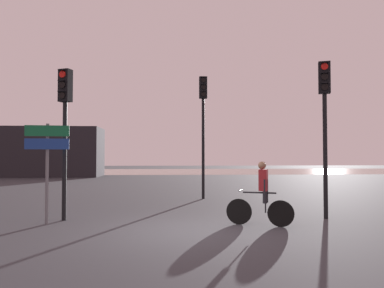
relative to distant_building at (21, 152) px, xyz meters
The scene contains 8 objects.
ground_plane 27.55m from the distant_building, 61.94° to the right, with size 120.00×120.00×0.00m, color #333338.
water_strip 16.47m from the distant_building, 37.74° to the left, with size 80.00×16.00×0.01m, color #9E937F.
distant_building is the anchor object (origin of this frame).
traffic_light_near_left 24.49m from the distant_building, 66.66° to the right, with size 0.39×0.41×4.15m.
traffic_light_center 22.50m from the distant_building, 51.46° to the right, with size 0.32×0.34×5.05m.
traffic_light_near_right 28.32m from the distant_building, 53.17° to the right, with size 0.38×0.40×4.44m.
direction_sign_post 24.89m from the distant_building, 67.79° to the right, with size 1.10×0.17×2.60m.
cyclist 27.95m from the distant_building, 57.74° to the right, with size 1.60×0.75×1.62m.
Camera 1 is at (-0.40, -8.70, 1.76)m, focal length 35.00 mm.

